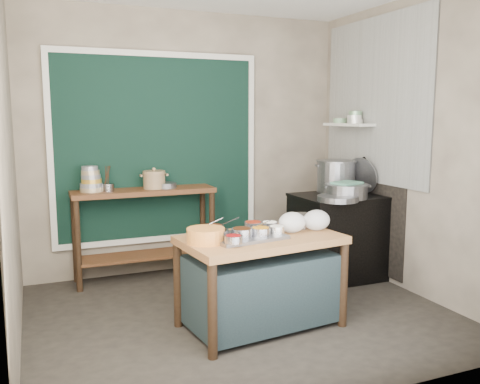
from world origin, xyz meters
name	(u,v)px	position (x,y,z in m)	size (l,w,h in m)	color
floor	(241,315)	(0.00, 0.00, -0.01)	(3.50, 3.00, 0.02)	#2C2721
back_wall	(188,143)	(0.00, 1.51, 1.40)	(3.50, 0.02, 2.80)	gray
left_wall	(7,159)	(-1.76, 0.00, 1.40)	(0.02, 3.00, 2.80)	gray
right_wall	(411,147)	(1.76, 0.00, 1.40)	(0.02, 3.00, 2.80)	gray
curtain_panel	(158,149)	(-0.35, 1.47, 1.35)	(2.10, 0.02, 1.90)	black
curtain_frame	(158,149)	(-0.35, 1.46, 1.35)	(2.22, 0.03, 2.02)	beige
tile_panel	(375,101)	(1.74, 0.55, 1.85)	(0.02, 1.70, 1.70)	#B2B2AA
soot_patch	(365,208)	(1.74, 0.65, 0.70)	(0.01, 1.30, 1.30)	black
wall_shelf	(349,125)	(1.63, 0.85, 1.60)	(0.22, 0.70, 0.03)	beige
prep_table	(261,282)	(0.05, -0.30, 0.38)	(1.25, 0.72, 0.75)	olive
back_counter	(145,234)	(-0.55, 1.28, 0.47)	(1.45, 0.40, 0.95)	#502F17
stove_block	(339,238)	(1.35, 0.55, 0.42)	(0.90, 0.68, 0.85)	black
stove_top	(340,196)	(1.35, 0.55, 0.86)	(0.92, 0.69, 0.03)	black
condiment_tray	(245,237)	(-0.09, -0.32, 0.76)	(0.57, 0.41, 0.03)	gray
condiment_bowls	(242,231)	(-0.12, -0.31, 0.81)	(0.66, 0.50, 0.07)	gray
yellow_basin	(206,235)	(-0.42, -0.33, 0.81)	(0.29, 0.29, 0.11)	orange
saucepan	(301,221)	(0.50, -0.14, 0.81)	(0.21, 0.21, 0.12)	gray
plastic_bag_a	(292,222)	(0.34, -0.28, 0.84)	(0.23, 0.19, 0.17)	white
plastic_bag_b	(317,220)	(0.57, -0.29, 0.84)	(0.23, 0.20, 0.17)	white
bowl_stack	(91,180)	(-1.07, 1.31, 1.06)	(0.23, 0.23, 0.25)	tan
utensil_cup	(108,187)	(-0.92, 1.26, 0.99)	(0.13, 0.13, 0.08)	gray
ceramic_crock	(154,181)	(-0.44, 1.28, 1.03)	(0.24, 0.24, 0.16)	#866549
wide_bowl	(166,185)	(-0.32, 1.27, 0.98)	(0.22, 0.22, 0.05)	gray
stock_pot	(336,176)	(1.42, 0.75, 1.05)	(0.44, 0.44, 0.34)	gray
pot_lid	(362,175)	(1.63, 0.58, 1.07)	(0.39, 0.39, 0.02)	gray
steamer	(347,191)	(1.29, 0.36, 0.95)	(0.44, 0.44, 0.14)	gray
green_cloth	(347,183)	(1.29, 0.36, 1.03)	(0.27, 0.21, 0.02)	#4D8774
shallow_pan	(338,198)	(1.11, 0.24, 0.91)	(0.40, 0.40, 0.05)	gray
shelf_bowl_stack	(355,118)	(1.63, 0.74, 1.68)	(0.16, 0.16, 0.13)	silver
shelf_bowl_green	(340,121)	(1.63, 1.03, 1.64)	(0.15, 0.15, 0.05)	gray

